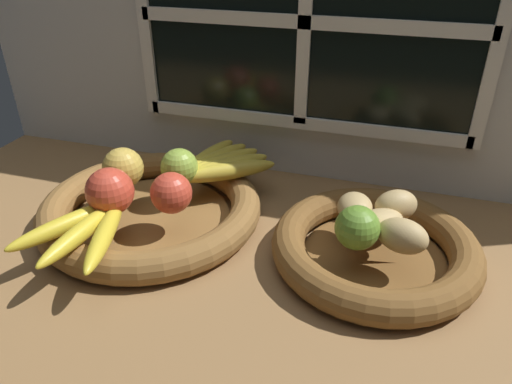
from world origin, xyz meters
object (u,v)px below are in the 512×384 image
(apple_red_front, at_px, (110,191))
(potato_oblong, at_px, (355,208))
(lime_near, at_px, (357,228))
(chili_pepper, at_px, (390,232))
(potato_large, at_px, (379,222))
(potato_small, at_px, (402,237))
(fruit_bowl_right, at_px, (375,248))
(apple_red_right, at_px, (172,192))
(banana_bunch_front, at_px, (86,228))
(fruit_bowl_left, at_px, (151,209))
(banana_bunch_back, at_px, (217,165))
(apple_green_back, at_px, (179,167))
(potato_back, at_px, (396,205))
(apple_golden_left, at_px, (123,168))

(apple_red_front, bearing_deg, potato_oblong, 14.23)
(lime_near, distance_m, chili_pepper, 0.06)
(potato_large, bearing_deg, potato_small, -45.00)
(lime_near, xyz_separation_m, chili_pepper, (0.05, 0.04, -0.02))
(fruit_bowl_right, xyz_separation_m, apple_red_right, (-0.33, -0.03, 0.06))
(banana_bunch_front, bearing_deg, lime_near, 13.52)
(fruit_bowl_right, bearing_deg, fruit_bowl_left, -180.00)
(fruit_bowl_right, xyz_separation_m, apple_red_front, (-0.42, -0.07, 0.07))
(apple_red_right, bearing_deg, banana_bunch_back, 82.14)
(apple_green_back, relative_size, chili_pepper, 0.60)
(chili_pepper, bearing_deg, lime_near, -157.15)
(apple_red_right, height_order, chili_pepper, apple_red_right)
(apple_red_front, relative_size, potato_back, 1.11)
(potato_back, xyz_separation_m, potato_large, (-0.02, -0.05, -0.01))
(apple_red_right, xyz_separation_m, chili_pepper, (0.35, 0.02, -0.02))
(banana_bunch_front, distance_m, potato_oblong, 0.42)
(potato_large, bearing_deg, lime_near, -123.69)
(apple_red_front, distance_m, potato_back, 0.46)
(fruit_bowl_right, height_order, apple_red_right, apple_red_right)
(potato_oblong, bearing_deg, banana_bunch_front, -156.21)
(potato_small, xyz_separation_m, potato_oblong, (-0.07, 0.07, -0.00))
(apple_red_front, xyz_separation_m, lime_near, (0.39, 0.02, -0.01))
(apple_red_right, xyz_separation_m, banana_bunch_back, (0.02, 0.14, -0.02))
(banana_bunch_back, bearing_deg, fruit_bowl_right, -20.66)
(apple_golden_left, distance_m, banana_bunch_back, 0.17)
(apple_golden_left, distance_m, potato_large, 0.45)
(fruit_bowl_left, distance_m, potato_oblong, 0.35)
(apple_green_back, distance_m, apple_golden_left, 0.10)
(apple_red_right, distance_m, apple_golden_left, 0.13)
(apple_golden_left, height_order, potato_oblong, apple_golden_left)
(banana_bunch_front, bearing_deg, apple_red_right, 49.17)
(banana_bunch_back, xyz_separation_m, potato_oblong, (0.27, -0.08, 0.00))
(apple_red_right, bearing_deg, potato_large, 5.11)
(apple_green_back, distance_m, potato_back, 0.38)
(potato_oblong, bearing_deg, potato_back, 15.95)
(apple_green_back, bearing_deg, banana_bunch_front, -108.74)
(fruit_bowl_right, relative_size, banana_bunch_back, 1.61)
(potato_small, distance_m, potato_oblong, 0.10)
(potato_small, xyz_separation_m, potato_back, (-0.01, 0.08, 0.00))
(apple_red_right, height_order, potato_small, apple_red_right)
(banana_bunch_front, bearing_deg, chili_pepper, 16.58)
(lime_near, bearing_deg, potato_oblong, 98.65)
(banana_bunch_front, bearing_deg, potato_back, 22.74)
(apple_red_right, relative_size, potato_back, 0.97)
(fruit_bowl_right, distance_m, banana_bunch_front, 0.44)
(potato_oblong, xyz_separation_m, potato_large, (0.04, -0.03, -0.00))
(apple_red_right, distance_m, apple_red_front, 0.10)
(potato_oblong, height_order, lime_near, lime_near)
(apple_golden_left, bearing_deg, banana_bunch_front, -80.47)
(fruit_bowl_left, xyz_separation_m, potato_large, (0.39, -0.00, 0.05))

